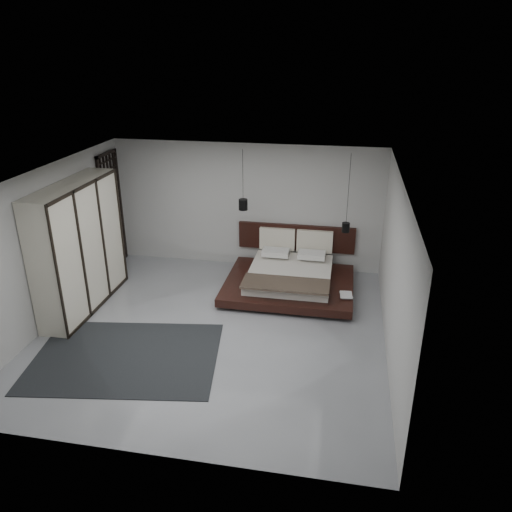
% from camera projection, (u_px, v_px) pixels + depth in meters
% --- Properties ---
extents(floor, '(6.00, 6.00, 0.00)m').
position_uv_depth(floor, '(214.00, 330.00, 8.94)').
color(floor, '#989BA0').
rests_on(floor, ground).
extents(ceiling, '(6.00, 6.00, 0.00)m').
position_uv_depth(ceiling, '(208.00, 177.00, 7.85)').
color(ceiling, white).
rests_on(ceiling, wall_back).
extents(wall_back, '(6.00, 0.00, 6.00)m').
position_uv_depth(wall_back, '(247.00, 206.00, 11.11)').
color(wall_back, '#B6B6B4').
rests_on(wall_back, floor).
extents(wall_front, '(6.00, 0.00, 6.00)m').
position_uv_depth(wall_front, '(142.00, 361.00, 5.68)').
color(wall_front, '#B6B6B4').
rests_on(wall_front, floor).
extents(wall_left, '(0.00, 6.00, 6.00)m').
position_uv_depth(wall_left, '(49.00, 246.00, 8.90)').
color(wall_left, '#B6B6B4').
rests_on(wall_left, floor).
extents(wall_right, '(0.00, 6.00, 6.00)m').
position_uv_depth(wall_right, '(394.00, 272.00, 7.89)').
color(wall_right, '#B6B6B4').
rests_on(wall_right, floor).
extents(lattice_screen, '(0.05, 0.90, 2.60)m').
position_uv_depth(lattice_screen, '(113.00, 211.00, 11.14)').
color(lattice_screen, black).
rests_on(lattice_screen, floor).
extents(bed, '(2.60, 2.32, 1.05)m').
position_uv_depth(bed, '(290.00, 276.00, 10.38)').
color(bed, black).
rests_on(bed, floor).
extents(book_lower, '(0.27, 0.32, 0.03)m').
position_uv_depth(book_lower, '(341.00, 295.00, 9.64)').
color(book_lower, '#99724C').
rests_on(book_lower, bed).
extents(book_upper, '(0.25, 0.33, 0.02)m').
position_uv_depth(book_upper, '(340.00, 295.00, 9.61)').
color(book_upper, '#99724C').
rests_on(book_upper, book_lower).
extents(pendant_left, '(0.19, 0.19, 1.26)m').
position_uv_depth(pendant_left, '(243.00, 204.00, 10.37)').
color(pendant_left, black).
rests_on(pendant_left, ceiling).
extents(pendant_right, '(0.16, 0.16, 1.61)m').
position_uv_depth(pendant_right, '(346.00, 227.00, 10.15)').
color(pendant_right, black).
rests_on(pendant_right, ceiling).
extents(wardrobe, '(0.59, 2.49, 2.44)m').
position_uv_depth(wardrobe, '(79.00, 247.00, 9.34)').
color(wardrobe, beige).
rests_on(wardrobe, floor).
extents(rug, '(3.26, 2.54, 0.01)m').
position_uv_depth(rug, '(126.00, 357.00, 8.17)').
color(rug, black).
rests_on(rug, floor).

